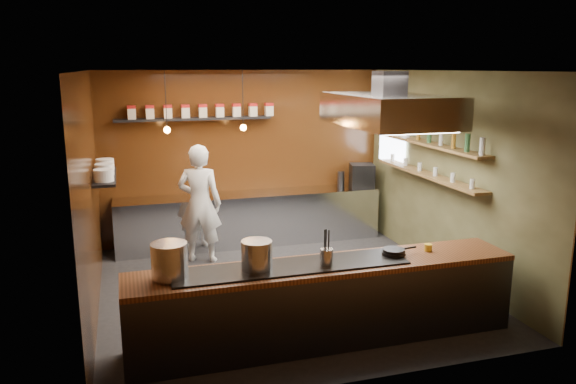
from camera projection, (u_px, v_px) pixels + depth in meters
name	position (u px, v px, depth m)	size (l,w,h in m)	color
floor	(285.00, 288.00, 7.90)	(5.00, 5.00, 0.00)	black
back_wall	(245.00, 157.00, 9.92)	(5.00, 5.00, 0.00)	#38170A
left_wall	(90.00, 196.00, 6.88)	(5.00, 5.00, 0.00)	#38170A
right_wall	(447.00, 174.00, 8.27)	(5.00, 5.00, 0.00)	#424326
ceiling	(285.00, 71.00, 7.25)	(5.00, 5.00, 0.00)	silver
window_pane	(393.00, 134.00, 9.76)	(1.00, 1.00, 0.00)	white
prep_counter	(250.00, 219.00, 9.84)	(4.60, 0.65, 0.90)	silver
pass_counter	(325.00, 302.00, 6.31)	(4.40, 0.72, 0.94)	#38383D
tin_shelf	(194.00, 119.00, 9.38)	(2.60, 0.26, 0.04)	black
plate_shelf	(105.00, 177.00, 7.85)	(0.30, 1.40, 0.04)	black
bottle_shelf_upper	(429.00, 144.00, 8.42)	(0.26, 2.80, 0.04)	brown
bottle_shelf_lower	(427.00, 175.00, 8.52)	(0.26, 2.80, 0.04)	brown
extractor_hood	(389.00, 109.00, 7.35)	(1.20, 2.00, 0.72)	#38383D
pendant_left	(167.00, 127.00, 8.64)	(0.10, 0.10, 0.95)	black
pendant_right	(243.00, 124.00, 8.97)	(0.10, 0.10, 0.95)	black
storage_tins	(203.00, 111.00, 9.40)	(2.43, 0.13, 0.22)	beige
plate_stacks	(104.00, 169.00, 7.83)	(0.26, 1.16, 0.16)	white
bottles	(429.00, 135.00, 8.39)	(0.06, 2.66, 0.24)	silver
wine_glasses	(427.00, 169.00, 8.50)	(0.07, 2.37, 0.13)	silver
stockpot_large	(169.00, 260.00, 5.72)	(0.37, 0.37, 0.36)	silver
stockpot_small	(257.00, 255.00, 5.96)	(0.33, 0.33, 0.31)	#B6B8BD
utensil_crock	(326.00, 257.00, 6.09)	(0.14, 0.14, 0.18)	silver
frying_pan	(394.00, 252.00, 6.44)	(0.44, 0.27, 0.07)	black
butter_jar	(428.00, 247.00, 6.64)	(0.09, 0.09, 0.08)	yellow
espresso_machine	(362.00, 175.00, 10.27)	(0.42, 0.40, 0.42)	black
chef	(200.00, 204.00, 8.83)	(0.69, 0.45, 1.89)	white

